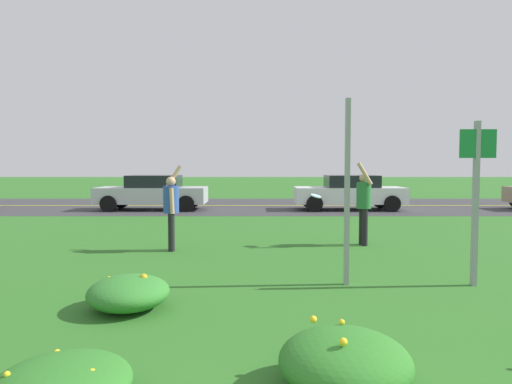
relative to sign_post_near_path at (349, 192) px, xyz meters
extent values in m
plane|color=#2D6B23|center=(-0.57, 4.05, -1.46)|extent=(120.00, 120.00, 0.00)
cube|color=#38383A|center=(-0.57, 14.20, -1.46)|extent=(120.00, 8.82, 0.01)
cube|color=yellow|center=(-0.57, 14.20, -1.45)|extent=(120.00, 0.16, 0.00)
sphere|color=yellow|center=(-2.68, -3.81, -1.17)|extent=(0.08, 0.08, 0.08)
sphere|color=yellow|center=(-3.31, -3.86, -1.15)|extent=(0.05, 0.05, 0.05)
sphere|color=yellow|center=(-3.13, -3.39, -1.18)|extent=(0.06, 0.06, 0.06)
ellipsoid|color=#2D7526|center=(-0.68, -3.49, -1.21)|extent=(1.11, 1.14, 0.50)
sphere|color=yellow|center=(-0.66, -3.22, -0.97)|extent=(0.05, 0.05, 0.05)
sphere|color=yellow|center=(-0.75, -3.74, -0.94)|extent=(0.06, 0.06, 0.06)
sphere|color=yellow|center=(-0.91, -3.18, -0.96)|extent=(0.07, 0.07, 0.07)
ellipsoid|color=#337F2D|center=(-3.10, -1.27, -1.24)|extent=(1.06, 1.16, 0.44)
sphere|color=gold|center=(-3.44, -0.99, -1.13)|extent=(0.08, 0.08, 0.08)
sphere|color=gold|center=(-3.29, -1.48, -1.14)|extent=(0.06, 0.06, 0.06)
sphere|color=gold|center=(-3.29, -1.52, -1.11)|extent=(0.06, 0.06, 0.06)
sphere|color=gold|center=(-2.90, -1.25, -1.04)|extent=(0.09, 0.09, 0.09)
cube|color=#93969B|center=(0.00, 0.00, 0.00)|extent=(0.07, 0.10, 2.92)
cube|color=#93969B|center=(1.98, -0.07, -0.18)|extent=(0.07, 0.10, 2.56)
cube|color=#197F38|center=(1.98, -0.10, 0.75)|extent=(0.56, 0.03, 0.44)
cylinder|color=#2D4C9E|center=(-3.29, 2.92, -0.33)|extent=(0.34, 0.34, 0.59)
sphere|color=tan|center=(-3.29, 2.92, 0.07)|extent=(0.21, 0.21, 0.21)
cylinder|color=black|center=(-3.30, 3.00, -1.04)|extent=(0.14, 0.14, 0.83)
cylinder|color=black|center=(-3.27, 2.83, -1.04)|extent=(0.14, 0.14, 0.83)
cylinder|color=tan|center=(-3.26, 3.12, 0.16)|extent=(0.38, 0.15, 0.52)
cylinder|color=tan|center=(-3.24, 2.72, -0.35)|extent=(0.12, 0.11, 0.56)
cylinder|color=#287038|center=(1.10, 3.62, -0.29)|extent=(0.34, 0.34, 0.61)
sphere|color=tan|center=(1.10, 3.62, 0.12)|extent=(0.21, 0.21, 0.21)
cylinder|color=black|center=(1.11, 3.53, -1.03)|extent=(0.14, 0.14, 0.87)
cylinder|color=black|center=(1.08, 3.70, -1.03)|extent=(0.14, 0.14, 0.87)
cylinder|color=tan|center=(1.07, 3.41, 0.22)|extent=(0.39, 0.15, 0.54)
cylinder|color=tan|center=(1.04, 3.81, -0.31)|extent=(0.12, 0.11, 0.58)
cylinder|color=#ADD6E5|center=(-0.04, 3.52, -0.29)|extent=(0.26, 0.25, 0.12)
torus|color=#ADD6E5|center=(-0.04, 3.52, -0.30)|extent=(0.26, 0.25, 0.12)
cube|color=silver|center=(2.46, 12.22, -0.84)|extent=(4.50, 1.82, 0.66)
cube|color=black|center=(2.56, 12.22, -0.27)|extent=(2.10, 1.64, 0.52)
cylinder|color=black|center=(0.91, 11.33, -1.13)|extent=(0.66, 0.22, 0.66)
cylinder|color=black|center=(0.91, 13.11, -1.13)|extent=(0.66, 0.22, 0.66)
cylinder|color=black|center=(4.01, 11.33, -1.13)|extent=(0.66, 0.22, 0.66)
cylinder|color=black|center=(4.01, 13.11, -1.13)|extent=(0.66, 0.22, 0.66)
cube|color=#B7BABF|center=(-5.77, 12.22, -0.84)|extent=(4.50, 1.82, 0.66)
cube|color=black|center=(-5.67, 12.22, -0.27)|extent=(2.10, 1.64, 0.52)
cylinder|color=black|center=(-7.32, 11.33, -1.13)|extent=(0.66, 0.22, 0.66)
cylinder|color=black|center=(-7.32, 13.11, -1.13)|extent=(0.66, 0.22, 0.66)
cylinder|color=black|center=(-4.22, 11.33, -1.13)|extent=(0.66, 0.22, 0.66)
cylinder|color=black|center=(-4.22, 13.11, -1.13)|extent=(0.66, 0.22, 0.66)
camera|label=1|loc=(-1.43, -7.31, 0.43)|focal=32.88mm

